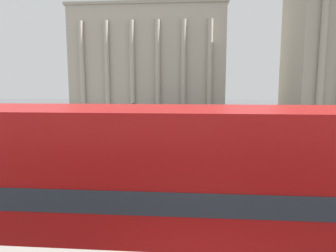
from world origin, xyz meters
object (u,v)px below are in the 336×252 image
object	(u,v)px
pedestrian_yellow	(242,139)
pedestrian_white	(98,132)
car_maroon	(291,153)
plaza_building_left	(150,60)
traffic_light_near	(136,131)
traffic_light_mid	(240,120)
pedestrian_blue	(262,117)
double_decker_bus	(138,192)

from	to	relation	value
pedestrian_yellow	pedestrian_white	size ratio (longest dim) A/B	0.93
pedestrian_yellow	pedestrian_white	world-z (taller)	pedestrian_white
car_maroon	pedestrian_white	world-z (taller)	pedestrian_white
plaza_building_left	traffic_light_near	world-z (taller)	plaza_building_left
traffic_light_mid	pedestrian_yellow	size ratio (longest dim) A/B	2.02
pedestrian_white	pedestrian_yellow	bearing A→B (deg)	-1.33
traffic_light_near	car_maroon	world-z (taller)	traffic_light_near
plaza_building_left	pedestrian_blue	distance (m)	30.35
double_decker_bus	pedestrian_white	bearing A→B (deg)	115.92
plaza_building_left	pedestrian_blue	xyz separation A→B (m)	(16.66, -23.87, -8.60)
car_maroon	pedestrian_blue	distance (m)	17.73
pedestrian_white	car_maroon	bearing A→B (deg)	-11.79
pedestrian_blue	pedestrian_white	distance (m)	20.05
traffic_light_near	car_maroon	bearing A→B (deg)	24.53
car_maroon	pedestrian_blue	world-z (taller)	pedestrian_blue
plaza_building_left	traffic_light_mid	distance (m)	39.20
plaza_building_left	traffic_light_near	size ratio (longest dim) A/B	7.42
traffic_light_mid	pedestrian_white	size ratio (longest dim) A/B	1.88
traffic_light_mid	car_maroon	distance (m)	5.62
plaza_building_left	pedestrian_yellow	bearing A→B (deg)	-72.59
double_decker_bus	traffic_light_near	size ratio (longest dim) A/B	2.79
plaza_building_left	traffic_light_near	bearing A→B (deg)	-82.90
pedestrian_yellow	double_decker_bus	bearing A→B (deg)	150.27
traffic_light_near	traffic_light_mid	bearing A→B (deg)	54.24
car_maroon	pedestrian_yellow	size ratio (longest dim) A/B	2.61
pedestrian_blue	pedestrian_white	size ratio (longest dim) A/B	1.04
plaza_building_left	pedestrian_blue	size ratio (longest dim) A/B	16.09
double_decker_bus	traffic_light_near	xyz separation A→B (m)	(-1.54, 7.89, 0.16)
double_decker_bus	plaza_building_left	distance (m)	54.29
traffic_light_near	pedestrian_blue	xyz separation A→B (m)	(11.00, 21.56, -1.51)
plaza_building_left	traffic_light_mid	bearing A→B (deg)	-71.73
double_decker_bus	pedestrian_white	world-z (taller)	double_decker_bus
traffic_light_mid	pedestrian_white	distance (m)	11.36
plaza_building_left	pedestrian_yellow	xyz separation A→B (m)	(12.00, -38.28, -8.73)
traffic_light_near	pedestrian_yellow	bearing A→B (deg)	48.44
plaza_building_left	pedestrian_white	xyz separation A→B (m)	(0.77, -36.10, -8.66)
pedestrian_yellow	pedestrian_white	distance (m)	11.44
pedestrian_blue	pedestrian_white	bearing A→B (deg)	-124.39
traffic_light_near	car_maroon	xyz separation A→B (m)	(8.73, 3.99, -1.85)
plaza_building_left	car_maroon	bearing A→B (deg)	-70.85
double_decker_bus	car_maroon	size ratio (longest dim) A/B	2.60
car_maroon	plaza_building_left	bearing A→B (deg)	-17.48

